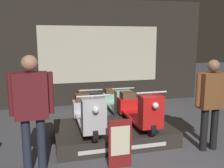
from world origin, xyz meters
The scene contains 10 objects.
ground_plane centered at (0.00, 0.00, 0.00)m, with size 30.00×30.00×0.00m, color #4C4C51.
shop_wall_back centered at (0.00, 4.08, 1.60)m, with size 6.71×0.09×3.20m.
display_platform centered at (-0.37, 1.16, 0.15)m, with size 2.30×1.46×0.29m.
scooter_display_left centered at (-0.89, 1.13, 0.60)m, with size 0.57×1.74×0.82m.
scooter_display_right centered at (0.15, 1.13, 0.60)m, with size 0.57×1.74×0.82m.
scooter_backrow_0 centered at (-0.61, 2.99, 0.31)m, with size 0.57×1.74×0.82m.
scooter_backrow_1 centered at (0.21, 2.99, 0.31)m, with size 0.57×1.74×0.82m.
person_left_browsing centered at (-1.86, 0.27, 1.09)m, with size 0.64×0.27×1.80m.
person_right_browsing centered at (1.21, 0.27, 1.00)m, with size 0.63×0.27×1.67m.
price_sign_board centered at (-0.56, 0.06, 0.40)m, with size 0.37×0.04×0.79m.
Camera 1 is at (-1.62, -3.47, 2.02)m, focal length 40.00 mm.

